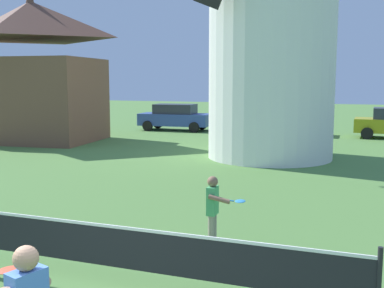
% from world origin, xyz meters
% --- Properties ---
extents(tennis_net, '(5.99, 0.06, 1.10)m').
position_xyz_m(tennis_net, '(-0.00, 2.15, 0.69)').
color(tennis_net, black).
rests_on(tennis_net, ground_plane).
extents(player_far, '(0.73, 0.50, 1.26)m').
position_xyz_m(player_far, '(0.28, 4.50, 0.72)').
color(player_far, '#9E937F').
rests_on(player_far, ground_plane).
extents(parked_car_blue, '(4.30, 2.08, 1.56)m').
position_xyz_m(parked_car_blue, '(-7.89, 22.79, 0.81)').
color(parked_car_blue, '#334C99').
rests_on(parked_car_blue, ground_plane).
extents(parked_car_black, '(4.54, 1.96, 1.56)m').
position_xyz_m(parked_car_black, '(-1.80, 22.74, 0.81)').
color(parked_car_black, '#1E232D').
rests_on(parked_car_black, ground_plane).
extents(chapel, '(6.77, 5.28, 7.60)m').
position_xyz_m(chapel, '(-12.50, 15.85, 3.28)').
color(chapel, brown).
rests_on(chapel, ground_plane).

